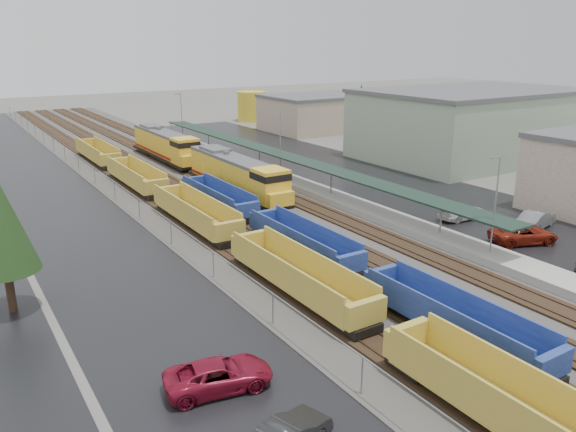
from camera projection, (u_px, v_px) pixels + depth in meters
name	position (u px, v px, depth m)	size (l,w,h in m)	color
ballast_strip	(173.00, 174.00, 69.69)	(20.00, 160.00, 0.08)	#302D2B
trackbed	(173.00, 173.00, 69.65)	(14.60, 160.00, 0.22)	black
west_parking_lot	(45.00, 190.00, 62.03)	(10.00, 160.00, 0.02)	black
east_commuter_lot	(344.00, 171.00, 71.35)	(16.00, 100.00, 0.02)	black
station_platform	(280.00, 175.00, 66.28)	(3.00, 80.00, 8.00)	#9E9B93
chainlink_fence	(98.00, 173.00, 63.10)	(0.08, 160.04, 2.02)	gray
industrial_buildings	(473.00, 130.00, 76.33)	(32.52, 75.30, 9.50)	gray
distant_hills	(139.00, 85.00, 214.10)	(301.00, 140.00, 25.20)	#475945
tree_east	(361.00, 109.00, 80.48)	(4.40, 4.40, 10.00)	#332316
locomotive_lead	(238.00, 175.00, 59.03)	(2.90, 19.09, 4.32)	black
locomotive_trail	(166.00, 145.00, 75.96)	(2.90, 19.09, 4.32)	black
well_string_yellow	(239.00, 241.00, 42.81)	(2.71, 96.79, 2.41)	gold
well_string_blue	(453.00, 321.00, 30.71)	(2.51, 71.74, 2.22)	navy
storage_tank	(252.00, 106.00, 115.89)	(5.98, 5.98, 5.98)	gold
parked_car_west_c	(219.00, 375.00, 26.43)	(5.15, 2.38, 1.43)	maroon
parked_car_east_b	(524.00, 234.00, 45.66)	(5.47, 2.52, 1.52)	maroon
parked_car_east_c	(463.00, 212.00, 51.82)	(4.95, 2.01, 1.44)	silver
parked_car_east_e	(536.00, 219.00, 49.28)	(4.92, 1.72, 1.62)	slate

